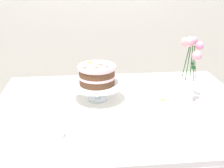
{
  "coord_description": "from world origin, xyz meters",
  "views": [
    {
      "loc": [
        -0.18,
        -1.32,
        1.41
      ],
      "look_at": [
        -0.05,
        0.03,
        0.86
      ],
      "focal_mm": 43.62,
      "sensor_mm": 36.0,
      "label": 1
    }
  ],
  "objects_px": {
    "dining_table": "(122,123)",
    "layer_cake": "(97,75)",
    "cake_stand": "(97,86)",
    "flower_vase": "(189,72)",
    "teacup": "(55,133)"
  },
  "relations": [
    {
      "from": "dining_table",
      "to": "layer_cake",
      "type": "relative_size",
      "value": 6.78
    },
    {
      "from": "cake_stand",
      "to": "layer_cake",
      "type": "height_order",
      "value": "layer_cake"
    },
    {
      "from": "cake_stand",
      "to": "flower_vase",
      "type": "distance_m",
      "value": 0.51
    },
    {
      "from": "cake_stand",
      "to": "layer_cake",
      "type": "xyz_separation_m",
      "value": [
        0.0,
        -0.0,
        0.07
      ]
    },
    {
      "from": "cake_stand",
      "to": "flower_vase",
      "type": "height_order",
      "value": "flower_vase"
    },
    {
      "from": "dining_table",
      "to": "flower_vase",
      "type": "xyz_separation_m",
      "value": [
        0.37,
        0.06,
        0.26
      ]
    },
    {
      "from": "dining_table",
      "to": "cake_stand",
      "type": "distance_m",
      "value": 0.25
    },
    {
      "from": "dining_table",
      "to": "cake_stand",
      "type": "relative_size",
      "value": 4.83
    },
    {
      "from": "cake_stand",
      "to": "teacup",
      "type": "height_order",
      "value": "cake_stand"
    },
    {
      "from": "dining_table",
      "to": "flower_vase",
      "type": "distance_m",
      "value": 0.46
    },
    {
      "from": "flower_vase",
      "to": "teacup",
      "type": "height_order",
      "value": "flower_vase"
    },
    {
      "from": "flower_vase",
      "to": "dining_table",
      "type": "bearing_deg",
      "value": -170.42
    },
    {
      "from": "layer_cake",
      "to": "teacup",
      "type": "distance_m",
      "value": 0.44
    },
    {
      "from": "dining_table",
      "to": "teacup",
      "type": "distance_m",
      "value": 0.44
    },
    {
      "from": "layer_cake",
      "to": "teacup",
      "type": "xyz_separation_m",
      "value": [
        -0.2,
        -0.37,
        -0.13
      ]
    }
  ]
}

